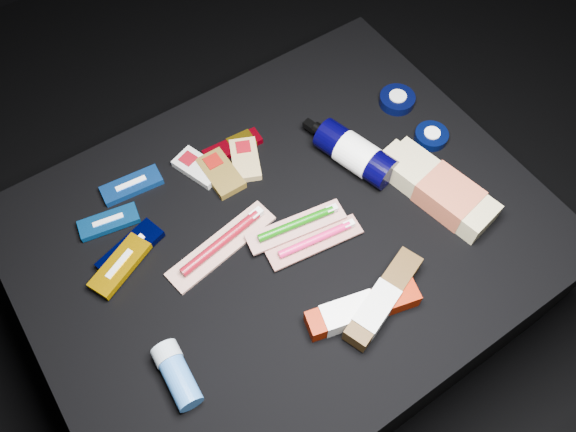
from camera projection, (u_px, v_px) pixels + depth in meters
ground at (285, 305)px, 1.43m from camera, size 3.00×3.00×0.00m
cloth_table at (285, 272)px, 1.25m from camera, size 0.98×0.78×0.40m
luna_bar_0 at (132, 185)px, 1.12m from camera, size 0.12×0.06×0.02m
luna_bar_1 at (109, 222)px, 1.08m from camera, size 0.12×0.06×0.01m
luna_bar_2 at (131, 250)px, 1.04m from camera, size 0.14×0.08×0.02m
luna_bar_3 at (120, 265)px, 1.02m from camera, size 0.13×0.09×0.02m
clif_bar_0 at (219, 172)px, 1.14m from camera, size 0.06×0.11×0.02m
clif_bar_1 at (197, 166)px, 1.14m from camera, size 0.08×0.11×0.02m
clif_bar_2 at (245, 158)px, 1.15m from camera, size 0.09×0.11×0.02m
power_bar at (236, 145)px, 1.17m from camera, size 0.13×0.05×0.02m
lotion_bottle at (355, 153)px, 1.13m from camera, size 0.11×0.22×0.07m
cream_tin_upper at (397, 100)px, 1.23m from camera, size 0.08×0.08×0.02m
cream_tin_lower at (431, 136)px, 1.18m from camera, size 0.07×0.07×0.02m
bodywash_bottle at (440, 190)px, 1.10m from camera, size 0.12×0.26×0.05m
deodorant_stick at (177, 374)px, 0.92m from camera, size 0.05×0.11×0.05m
toothbrush_pack_0 at (223, 243)px, 1.05m from camera, size 0.24×0.09×0.03m
toothbrush_pack_1 at (316, 240)px, 1.05m from camera, size 0.19×0.07×0.02m
toothbrush_pack_2 at (297, 225)px, 1.06m from camera, size 0.20×0.08×0.02m
toothpaste_carton_red at (358, 310)px, 0.98m from camera, size 0.21×0.10×0.04m
toothpaste_carton_green at (381, 302)px, 0.98m from camera, size 0.20×0.11×0.04m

